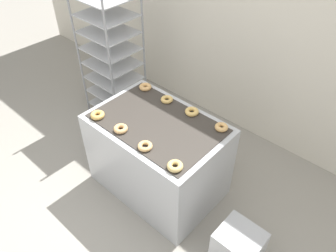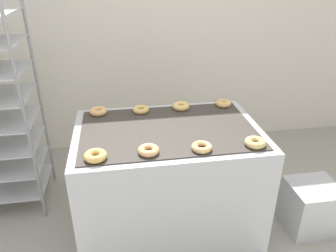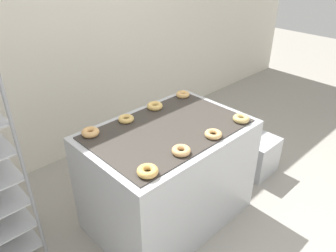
{
  "view_description": "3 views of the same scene",
  "coord_description": "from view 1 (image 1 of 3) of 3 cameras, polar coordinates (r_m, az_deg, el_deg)",
  "views": [
    {
      "loc": [
        1.61,
        -0.96,
        2.8
      ],
      "look_at": [
        0.0,
        0.83,
        0.74
      ],
      "focal_mm": 35.0,
      "sensor_mm": 36.0,
      "label": 1
    },
    {
      "loc": [
        -0.32,
        -1.26,
        1.88
      ],
      "look_at": [
        0.0,
        0.68,
        0.9
      ],
      "focal_mm": 35.0,
      "sensor_mm": 36.0,
      "label": 2
    },
    {
      "loc": [
        -1.46,
        -0.85,
        2.1
      ],
      "look_at": [
        0.0,
        0.68,
        0.9
      ],
      "focal_mm": 35.0,
      "sensor_mm": 36.0,
      "label": 3
    }
  ],
  "objects": [
    {
      "name": "donut_near_midright",
      "position": [
        2.75,
        -4.01,
        -3.52
      ],
      "size": [
        0.13,
        0.13,
        0.04
      ],
      "primitive_type": "torus",
      "color": "#E6B36F",
      "rests_on": "fryer_machine"
    },
    {
      "name": "donut_near_left",
      "position": [
        3.12,
        -12.17,
        1.89
      ],
      "size": [
        0.13,
        0.13,
        0.05
      ],
      "primitive_type": "torus",
      "color": "#E5B15A",
      "rests_on": "fryer_machine"
    },
    {
      "name": "fryer_machine",
      "position": [
        3.3,
        -1.75,
        -5.24
      ],
      "size": [
        1.26,
        0.86,
        0.88
      ],
      "color": "#B7BABF",
      "rests_on": "ground_plane"
    },
    {
      "name": "wall_back",
      "position": [
        3.76,
        14.02,
        17.51
      ],
      "size": [
        8.0,
        0.05,
        2.8
      ],
      "color": "silver",
      "rests_on": "ground_plane"
    },
    {
      "name": "donut_far_midright",
      "position": [
        3.1,
        4.17,
        2.52
      ],
      "size": [
        0.13,
        0.13,
        0.04
      ],
      "primitive_type": "torus",
      "color": "#E7BA64",
      "rests_on": "fryer_machine"
    },
    {
      "name": "donut_far_right",
      "position": [
        2.95,
        9.29,
        -0.2
      ],
      "size": [
        0.12,
        0.12,
        0.04
      ],
      "primitive_type": "torus",
      "color": "#E2AC65",
      "rests_on": "fryer_machine"
    },
    {
      "name": "donut_near_right",
      "position": [
        2.58,
        1.23,
        -6.98
      ],
      "size": [
        0.13,
        0.13,
        0.04
      ],
      "primitive_type": "torus",
      "color": "#D8B76D",
      "rests_on": "fryer_machine"
    },
    {
      "name": "glaze_bin",
      "position": [
        3.04,
        12.06,
        -19.98
      ],
      "size": [
        0.36,
        0.34,
        0.39
      ],
      "color": "#B7BABF",
      "rests_on": "ground_plane"
    },
    {
      "name": "donut_far_left",
      "position": [
        3.43,
        -3.97,
        6.81
      ],
      "size": [
        0.13,
        0.13,
        0.05
      ],
      "primitive_type": "torus",
      "color": "#E1A864",
      "rests_on": "fryer_machine"
    },
    {
      "name": "donut_near_midleft",
      "position": [
        2.93,
        -8.24,
        -0.46
      ],
      "size": [
        0.13,
        0.13,
        0.04
      ],
      "primitive_type": "torus",
      "color": "#E4AC6C",
      "rests_on": "fryer_machine"
    },
    {
      "name": "donut_far_midleft",
      "position": [
        3.25,
        -0.21,
        4.65
      ],
      "size": [
        0.12,
        0.12,
        0.04
      ],
      "primitive_type": "torus",
      "color": "#E3B664",
      "rests_on": "fryer_machine"
    },
    {
      "name": "baking_rack_cart",
      "position": [
        4.11,
        -9.82,
        11.95
      ],
      "size": [
        0.63,
        0.55,
        1.72
      ],
      "color": "gray",
      "rests_on": "ground_plane"
    },
    {
      "name": "ground_plane",
      "position": [
        3.37,
        -9.86,
        -16.54
      ],
      "size": [
        14.0,
        14.0,
        0.0
      ],
      "primitive_type": "plane",
      "color": "#9E998E"
    }
  ]
}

